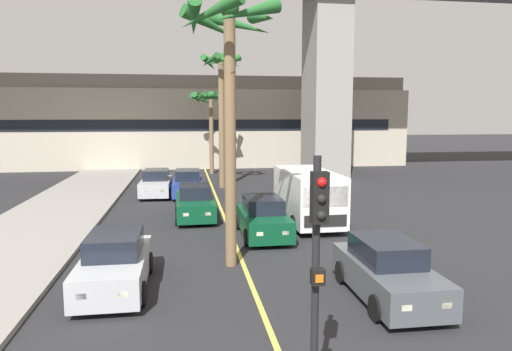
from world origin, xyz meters
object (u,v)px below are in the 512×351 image
(palm_tree_near_median, at_px, (221,83))
(palm_tree_mid_median, at_px, (210,104))
(palm_tree_far_median, at_px, (228,53))
(car_queue_sixth, at_px, (188,184))
(car_queue_fourth, at_px, (387,272))
(car_queue_fifth, at_px, (115,264))
(car_queue_third, at_px, (156,184))
(car_queue_second, at_px, (195,203))
(traffic_light_median_near, at_px, (317,255))
(car_queue_front, at_px, (263,218))
(delivery_van, at_px, (308,195))

(palm_tree_near_median, xyz_separation_m, palm_tree_mid_median, (-0.29, 7.58, -1.18))
(palm_tree_far_median, bearing_deg, car_queue_sixth, 95.21)
(palm_tree_near_median, height_order, palm_tree_far_median, palm_tree_near_median)
(car_queue_fourth, xyz_separation_m, car_queue_sixth, (-5.02, 16.64, 0.00))
(car_queue_fifth, distance_m, palm_tree_near_median, 19.42)
(car_queue_fourth, distance_m, car_queue_sixth, 17.38)
(car_queue_third, bearing_deg, car_queue_second, -72.09)
(traffic_light_median_near, bearing_deg, car_queue_third, 99.46)
(car_queue_third, bearing_deg, car_queue_sixth, -12.14)
(car_queue_fifth, bearing_deg, traffic_light_median_near, -58.67)
(car_queue_second, distance_m, palm_tree_near_median, 11.25)
(car_queue_front, bearing_deg, car_queue_fourth, -72.40)
(car_queue_second, relative_size, palm_tree_far_median, 0.50)
(car_queue_sixth, distance_m, palm_tree_near_median, 7.24)
(car_queue_fifth, height_order, palm_tree_far_median, palm_tree_far_median)
(car_queue_front, bearing_deg, delivery_van, 37.26)
(car_queue_fifth, relative_size, traffic_light_median_near, 0.98)
(car_queue_front, xyz_separation_m, traffic_light_median_near, (-1.12, -11.39, 1.99))
(traffic_light_median_near, xyz_separation_m, palm_tree_mid_median, (0.27, 31.82, 3.00))
(car_queue_sixth, bearing_deg, car_queue_second, -87.52)
(car_queue_second, distance_m, car_queue_sixth, 6.19)
(car_queue_front, bearing_deg, car_queue_fifth, -134.87)
(car_queue_second, height_order, traffic_light_median_near, traffic_light_median_near)
(car_queue_third, height_order, traffic_light_median_near, traffic_light_median_near)
(car_queue_front, xyz_separation_m, car_queue_third, (-4.73, 10.25, 0.00))
(car_queue_second, distance_m, palm_tree_mid_median, 17.58)
(car_queue_sixth, xyz_separation_m, delivery_van, (5.16, -8.10, 0.57))
(traffic_light_median_near, relative_size, palm_tree_mid_median, 0.62)
(car_queue_front, height_order, traffic_light_median_near, traffic_light_median_near)
(palm_tree_far_median, bearing_deg, car_queue_fifth, -154.47)
(car_queue_front, distance_m, car_queue_fourth, 7.12)
(car_queue_sixth, bearing_deg, car_queue_front, -73.77)
(car_queue_front, relative_size, traffic_light_median_near, 0.98)
(car_queue_sixth, height_order, palm_tree_far_median, palm_tree_far_median)
(car_queue_fourth, height_order, car_queue_sixth, same)
(car_queue_third, bearing_deg, car_queue_fifth, -91.01)
(car_queue_front, height_order, delivery_van, delivery_van)
(car_queue_third, xyz_separation_m, delivery_van, (7.03, -8.50, 0.57))
(car_queue_third, xyz_separation_m, palm_tree_mid_median, (3.88, 10.18, 4.99))
(car_queue_third, distance_m, car_queue_fifth, 15.27)
(car_queue_fifth, bearing_deg, palm_tree_near_median, 76.07)
(car_queue_second, xyz_separation_m, car_queue_sixth, (-0.27, 6.19, 0.00))
(car_queue_front, height_order, palm_tree_near_median, palm_tree_near_median)
(palm_tree_near_median, bearing_deg, palm_tree_mid_median, 92.15)
(car_queue_second, relative_size, car_queue_fourth, 1.00)
(car_queue_fifth, distance_m, car_queue_sixth, 15.02)
(palm_tree_far_median, bearing_deg, car_queue_front, 64.18)
(car_queue_second, bearing_deg, palm_tree_far_median, -82.43)
(car_queue_fifth, height_order, palm_tree_mid_median, palm_tree_mid_median)
(palm_tree_near_median, bearing_deg, car_queue_third, -148.00)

